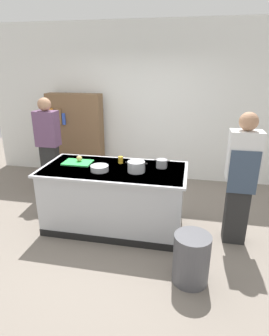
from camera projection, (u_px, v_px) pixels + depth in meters
The scene contains 13 objects.
ground_plane at pixel (115, 226), 4.14m from camera, with size 10.00×10.00×0.00m, color slate.
back_wall at pixel (141, 104), 5.55m from camera, with size 6.40×0.12×3.00m, color white.
counter_island at pixel (114, 197), 3.97m from camera, with size 1.98×0.98×0.90m.
cutting_board at pixel (78, 163), 4.02m from camera, with size 0.40×0.28×0.02m, color green.
onion at pixel (79, 158), 4.03m from camera, with size 0.08×0.08×0.08m, color tan.
stock_pot at pixel (136, 167), 3.68m from camera, with size 0.30×0.23×0.14m.
sauce_pan at pixel (162, 164), 3.83m from camera, with size 0.22×0.15×0.11m.
mixing_bowl at pixel (100, 168), 3.72m from camera, with size 0.24×0.24×0.08m, color #B7BABF.
juice_cup at pixel (121, 160), 4.00m from camera, with size 0.07×0.07×0.10m, color yellow.
trash_bin at pixel (191, 259), 2.99m from camera, with size 0.39×0.39×0.57m, color #4C4C51.
person_chef at pixel (241, 177), 3.48m from camera, with size 0.38×0.25×1.72m.
person_guest at pixel (49, 145), 4.88m from camera, with size 0.38×0.24×1.72m.
bookshelf at pixel (76, 136), 5.74m from camera, with size 1.10×0.31×1.70m.
Camera 1 is at (0.99, -3.46, 2.23)m, focal length 30.06 mm.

